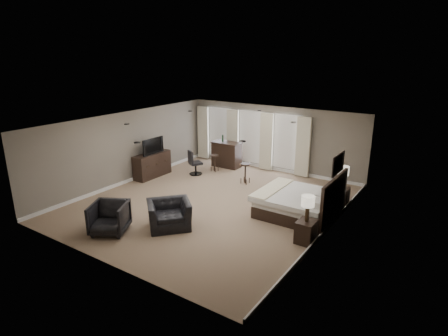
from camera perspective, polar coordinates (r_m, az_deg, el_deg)
The scene contains 16 objects.
room at distance 11.60m, azimuth -1.92°, elevation 0.62°, with size 7.60×8.60×2.64m.
window_bay at distance 15.50m, azimuth 3.93°, elevation 4.51°, with size 5.25×0.20×2.30m.
bed at distance 11.17m, azimuth 11.03°, elevation -3.71°, with size 2.15×2.05×1.37m, color silver.
nightstand_near at distance 9.80m, azimuth 12.36°, elevation -9.45°, with size 0.43×0.53×0.58m, color black.
nightstand_far at distance 12.34m, azimuth 17.39°, elevation -4.14°, with size 0.43×0.52×0.57m, color black.
lamp_near at distance 9.54m, azimuth 12.61°, elevation -6.08°, with size 0.33×0.33×0.68m, color beige.
lamp_far at distance 12.13m, azimuth 17.66°, elevation -1.35°, with size 0.34×0.34×0.70m, color beige.
wall_art at distance 10.49m, azimuth 16.99°, elevation 0.59°, with size 0.04×0.96×0.56m, color slate.
dresser at distance 14.64m, azimuth -10.88°, elevation 0.47°, with size 0.51×1.59×0.92m, color black.
tv at distance 14.50m, azimuth -10.99°, elevation 2.48°, with size 1.05×0.60×0.14m, color black.
armchair_near at distance 10.37m, azimuth -8.40°, elevation -6.37°, with size 1.14×0.74×1.00m, color black.
armchair_far at distance 10.43m, azimuth -17.09°, elevation -7.07°, with size 0.90×0.85×0.93m, color black.
bar_counter at distance 15.60m, azimuth 0.41°, elevation 2.10°, with size 1.22×0.63×1.06m, color black.
bar_stool_left at distance 15.05m, azimuth -1.44°, elevation 0.76°, with size 0.32×0.32×0.68m, color black.
bar_stool_right at distance 13.67m, azimuth 3.26°, elevation -0.83°, with size 0.36×0.36×0.75m, color black.
desk_chair at distance 14.63m, azimuth -4.35°, elevation 0.84°, with size 0.50×0.50×0.98m, color black.
Camera 1 is at (6.48, -9.02, 4.65)m, focal length 30.00 mm.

